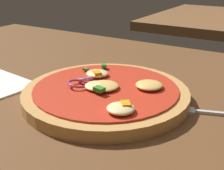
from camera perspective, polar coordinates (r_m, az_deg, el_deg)
The scene contains 3 objects.
dining_table at distance 0.51m, azimuth -4.84°, elevation -5.33°, with size 1.31×0.87×0.04m.
pizza at distance 0.51m, azimuth -1.12°, elevation -1.55°, with size 0.28×0.28×0.04m.
fork at distance 0.49m, azimuth 18.54°, elevation -5.04°, with size 0.17×0.07×0.01m.
Camera 1 is at (0.28, -0.36, 0.25)m, focal length 48.51 mm.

